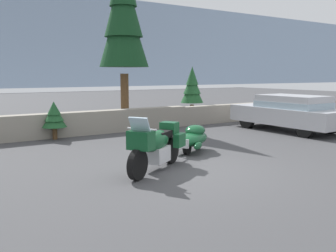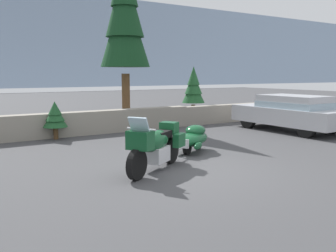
{
  "view_description": "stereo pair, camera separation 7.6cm",
  "coord_description": "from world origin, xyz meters",
  "px_view_note": "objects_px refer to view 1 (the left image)",
  "views": [
    {
      "loc": [
        -4.88,
        -6.67,
        2.21
      ],
      "look_at": [
        0.25,
        1.39,
        0.85
      ],
      "focal_mm": 38.9,
      "sensor_mm": 36.0,
      "label": 1
    },
    {
      "loc": [
        -4.81,
        -6.71,
        2.21
      ],
      "look_at": [
        0.25,
        1.39,
        0.85
      ],
      "focal_mm": 38.9,
      "sensor_mm": 36.0,
      "label": 2
    }
  ],
  "objects_px": {
    "sedan_at_right_edge": "(289,111)",
    "pine_tree_secondary": "(192,87)",
    "touring_motorcycle": "(156,144)",
    "pine_tree_tall": "(123,12)",
    "car_shaped_trailer": "(193,138)"
  },
  "relations": [
    {
      "from": "touring_motorcycle",
      "to": "pine_tree_secondary",
      "type": "distance_m",
      "value": 9.67
    },
    {
      "from": "pine_tree_tall",
      "to": "sedan_at_right_edge",
      "type": "bearing_deg",
      "value": -49.81
    },
    {
      "from": "sedan_at_right_edge",
      "to": "touring_motorcycle",
      "type": "bearing_deg",
      "value": -162.49
    },
    {
      "from": "touring_motorcycle",
      "to": "pine_tree_tall",
      "type": "relative_size",
      "value": 0.26
    },
    {
      "from": "sedan_at_right_edge",
      "to": "pine_tree_tall",
      "type": "bearing_deg",
      "value": 130.19
    },
    {
      "from": "car_shaped_trailer",
      "to": "sedan_at_right_edge",
      "type": "height_order",
      "value": "sedan_at_right_edge"
    },
    {
      "from": "touring_motorcycle",
      "to": "car_shaped_trailer",
      "type": "xyz_separation_m",
      "value": [
        1.96,
        1.22,
        -0.21
      ]
    },
    {
      "from": "pine_tree_tall",
      "to": "pine_tree_secondary",
      "type": "height_order",
      "value": "pine_tree_tall"
    },
    {
      "from": "car_shaped_trailer",
      "to": "sedan_at_right_edge",
      "type": "relative_size",
      "value": 0.45
    },
    {
      "from": "pine_tree_tall",
      "to": "pine_tree_secondary",
      "type": "relative_size",
      "value": 2.99
    },
    {
      "from": "pine_tree_tall",
      "to": "car_shaped_trailer",
      "type": "bearing_deg",
      "value": -98.52
    },
    {
      "from": "sedan_at_right_edge",
      "to": "pine_tree_tall",
      "type": "xyz_separation_m",
      "value": [
        -4.51,
        5.34,
        4.1
      ]
    },
    {
      "from": "pine_tree_tall",
      "to": "pine_tree_secondary",
      "type": "xyz_separation_m",
      "value": [
        3.39,
        -0.44,
        -3.25
      ]
    },
    {
      "from": "sedan_at_right_edge",
      "to": "pine_tree_tall",
      "type": "height_order",
      "value": "pine_tree_tall"
    },
    {
      "from": "sedan_at_right_edge",
      "to": "pine_tree_secondary",
      "type": "height_order",
      "value": "pine_tree_secondary"
    }
  ]
}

